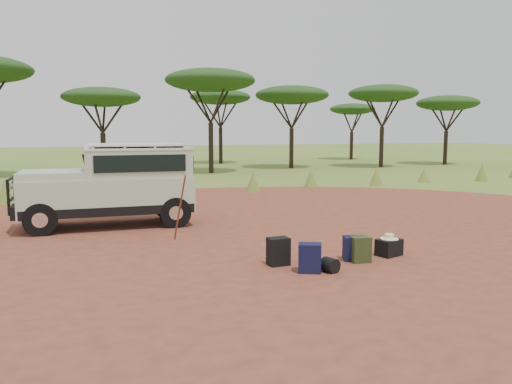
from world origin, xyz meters
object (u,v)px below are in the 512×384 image
object	(u,v)px
backpack_navy	(310,258)
backpack_olive	(360,250)
hard_case	(389,247)
duffel_navy	(355,248)
safari_vehicle	(114,187)
walking_staff	(180,208)
backpack_black	(278,251)

from	to	relation	value
backpack_navy	backpack_olive	bearing A→B (deg)	39.71
hard_case	duffel_navy	bearing A→B (deg)	168.37
safari_vehicle	backpack_navy	distance (m)	6.39
safari_vehicle	duffel_navy	world-z (taller)	safari_vehicle
safari_vehicle	hard_case	size ratio (longest dim) A/B	9.36
walking_staff	duffel_navy	xyz separation A→B (m)	(2.74, -2.85, -0.53)
duffel_navy	hard_case	distance (m)	0.84
walking_staff	duffel_navy	distance (m)	3.99
backpack_olive	duffel_navy	size ratio (longest dim) A/B	1.05
walking_staff	backpack_olive	world-z (taller)	walking_staff
walking_staff	backpack_black	distance (m)	2.95
backpack_olive	backpack_navy	bearing A→B (deg)	-158.73
walking_staff	duffel_navy	size ratio (longest dim) A/B	3.38
backpack_navy	hard_case	size ratio (longest dim) A/B	1.08
safari_vehicle	backpack_black	distance (m)	5.69
walking_staff	backpack_olive	size ratio (longest dim) A/B	3.23
backpack_navy	hard_case	xyz separation A→B (m)	(2.01, 0.47, -0.09)
walking_staff	hard_case	world-z (taller)	walking_staff
duffel_navy	safari_vehicle	bearing A→B (deg)	146.95
backpack_black	hard_case	bearing A→B (deg)	-4.74
backpack_black	duffel_navy	world-z (taller)	backpack_black
backpack_navy	backpack_olive	distance (m)	1.24
backpack_navy	duffel_navy	bearing A→B (deg)	46.89
safari_vehicle	backpack_black	bearing A→B (deg)	-61.92
backpack_olive	hard_case	bearing A→B (deg)	23.52
safari_vehicle	backpack_navy	bearing A→B (deg)	-61.76
backpack_black	duffel_navy	distance (m)	1.52
backpack_black	backpack_navy	bearing A→B (deg)	-63.89
backpack_navy	backpack_olive	world-z (taller)	backpack_navy
backpack_olive	hard_case	size ratio (longest dim) A/B	1.02
walking_staff	backpack_black	size ratio (longest dim) A/B	3.05
walking_staff	backpack_navy	xyz separation A→B (m)	(1.56, -3.26, -0.50)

